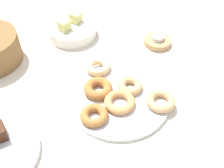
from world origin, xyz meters
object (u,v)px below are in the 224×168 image
(donut_5, at_px, (98,67))
(tealight, at_px, (158,37))
(fruit_bowl, at_px, (72,31))
(donut_1, at_px, (120,102))
(donut_2, at_px, (129,85))
(candle_holder, at_px, (157,42))
(donut_4, at_px, (161,101))
(donut_3, at_px, (98,88))
(melon_chunk_left, at_px, (64,25))
(melon_chunk_right, at_px, (76,17))
(donut_plate, at_px, (119,98))
(donut_0, at_px, (94,115))

(donut_5, bearing_deg, tealight, -7.37)
(fruit_bowl, bearing_deg, donut_1, -107.69)
(donut_2, xyz_separation_m, candle_holder, (0.24, 0.09, -0.01))
(donut_4, xyz_separation_m, fruit_bowl, (0.03, 0.45, -0.00))
(donut_4, bearing_deg, donut_3, 121.91)
(melon_chunk_left, bearing_deg, melon_chunk_right, 12.09)
(donut_plate, height_order, donut_3, donut_3)
(donut_plate, relative_size, fruit_bowl, 1.70)
(donut_3, bearing_deg, melon_chunk_right, 62.25)
(donut_0, distance_m, donut_2, 0.15)
(tealight, xyz_separation_m, melon_chunk_left, (-0.22, 0.25, 0.03))
(candle_holder, xyz_separation_m, fruit_bowl, (-0.19, 0.25, 0.01))
(donut_plate, bearing_deg, donut_0, -174.28)
(melon_chunk_left, bearing_deg, tealight, -48.81)
(donut_3, relative_size, fruit_bowl, 0.49)
(tealight, bearing_deg, donut_4, -138.22)
(donut_4, bearing_deg, donut_plate, 123.36)
(donut_5, xyz_separation_m, tealight, (0.26, -0.03, 0.00))
(donut_plate, xyz_separation_m, melon_chunk_right, (0.13, 0.36, 0.05))
(donut_4, distance_m, melon_chunk_right, 0.47)
(donut_4, bearing_deg, donut_0, 152.02)
(melon_chunk_right, bearing_deg, candle_holder, -59.14)
(donut_5, bearing_deg, donut_4, -81.47)
(donut_plate, distance_m, fruit_bowl, 0.37)
(donut_plate, height_order, fruit_bowl, fruit_bowl)
(donut_2, xyz_separation_m, donut_4, (0.02, -0.11, -0.00))
(donut_plate, distance_m, donut_3, 0.07)
(donut_4, bearing_deg, melon_chunk_right, 82.38)
(donut_5, distance_m, fruit_bowl, 0.23)
(donut_3, bearing_deg, donut_plate, -60.81)
(donut_0, xyz_separation_m, donut_1, (0.08, -0.01, -0.00))
(donut_3, height_order, donut_5, donut_3)
(donut_2, relative_size, candle_holder, 0.79)
(donut_3, relative_size, melon_chunk_right, 2.42)
(donut_plate, xyz_separation_m, donut_5, (0.03, 0.13, 0.02))
(donut_3, height_order, tealight, donut_3)
(melon_chunk_left, bearing_deg, donut_1, -103.25)
(donut_plate, height_order, tealight, tealight)
(donut_5, bearing_deg, candle_holder, -7.37)
(donut_plate, bearing_deg, donut_2, 5.51)
(donut_plate, bearing_deg, donut_3, 119.19)
(donut_plate, height_order, melon_chunk_right, melon_chunk_right)
(candle_holder, bearing_deg, donut_5, 172.63)
(melon_chunk_right, bearing_deg, donut_2, -103.06)
(tealight, distance_m, fruit_bowl, 0.32)
(donut_plate, relative_size, donut_1, 3.39)
(donut_1, height_order, melon_chunk_right, melon_chunk_right)
(donut_0, bearing_deg, fruit_bowl, 60.53)
(candle_holder, bearing_deg, fruit_bowl, 126.95)
(donut_3, relative_size, melon_chunk_left, 2.42)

